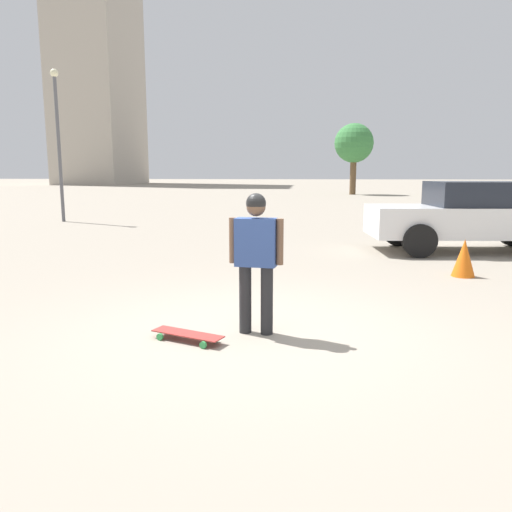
# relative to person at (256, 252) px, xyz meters

# --- Properties ---
(ground_plane) EXTENTS (220.00, 220.00, 0.00)m
(ground_plane) POSITION_rel_person_xyz_m (0.00, 0.00, -0.93)
(ground_plane) COLOR gray
(person) EXTENTS (0.61, 0.26, 1.58)m
(person) POSITION_rel_person_xyz_m (0.00, 0.00, 0.00)
(person) COLOR #262628
(person) RESTS_ON ground_plane
(skateboard) EXTENTS (0.84, 0.50, 0.09)m
(skateboard) POSITION_rel_person_xyz_m (-0.71, -0.34, -0.86)
(skateboard) COLOR #A5332D
(skateboard) RESTS_ON ground_plane
(car_parked_near) EXTENTS (4.66, 2.20, 1.58)m
(car_parked_near) POSITION_rel_person_xyz_m (4.29, 6.29, -0.11)
(car_parked_near) COLOR silver
(car_parked_near) RESTS_ON ground_plane
(building_block_distant) EXTENTS (8.81, 14.57, 38.24)m
(building_block_distant) POSITION_rel_person_xyz_m (-28.58, 64.77, 18.19)
(building_block_distant) COLOR #B2A899
(building_block_distant) RESTS_ON ground_plane
(tree_distant) EXTENTS (3.01, 3.01, 5.47)m
(tree_distant) POSITION_rel_person_xyz_m (4.16, 34.67, 2.97)
(tree_distant) COLOR brown
(tree_distant) RESTS_ON ground_plane
(traffic_cone) EXTENTS (0.40, 0.40, 0.66)m
(traffic_cone) POSITION_rel_person_xyz_m (3.28, 3.43, -0.61)
(traffic_cone) COLOR orange
(traffic_cone) RESTS_ON ground_plane
(lamp_post) EXTENTS (0.28, 0.28, 5.31)m
(lamp_post) POSITION_rel_person_xyz_m (-8.25, 11.94, 2.21)
(lamp_post) COLOR #59595E
(lamp_post) RESTS_ON ground_plane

